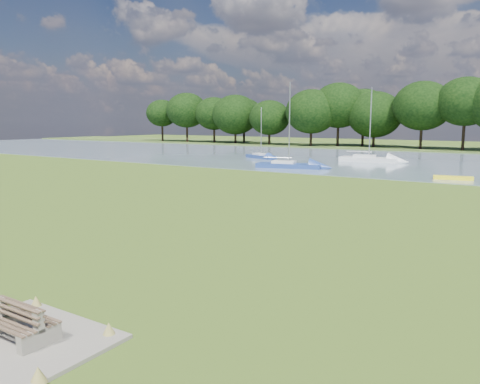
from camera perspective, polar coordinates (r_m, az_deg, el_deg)
The scene contains 10 objects.
ground at distance 23.11m, azimuth 5.74°, elevation -4.56°, with size 220.00×220.00×0.00m, color olive.
river at distance 63.11m, azimuth 23.42°, elevation 3.22°, with size 220.00×40.00×0.10m, color slate.
far_bank at distance 92.77m, azimuth 26.52°, elevation 4.57°, with size 220.00×20.00×0.40m, color #4C6626.
concrete_pad at distance 12.96m, azimuth -25.06°, elevation -16.04°, with size 4.20×3.20×0.10m, color gray.
bench_pair at distance 12.78m, azimuth -25.19°, elevation -14.25°, with size 1.78×1.05×0.96m.
kayak at distance 45.74m, azimuth 24.54°, elevation 1.58°, with size 3.30×0.77×0.33m, color yellow.
tree_line at distance 88.95m, azimuth 25.08°, elevation 9.16°, with size 138.80×10.02×12.13m.
sailboat_1 at distance 61.87m, azimuth 15.37°, elevation 4.06°, with size 7.36×2.18×9.32m.
sailboat_4 at distance 52.17m, azimuth 5.88°, elevation 3.45°, with size 7.42×3.63×9.34m.
sailboat_5 at distance 65.19m, azimuth 2.55°, elevation 4.49°, with size 5.48×3.50×6.98m.
Camera 1 is at (10.17, -20.06, 5.31)m, focal length 35.00 mm.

